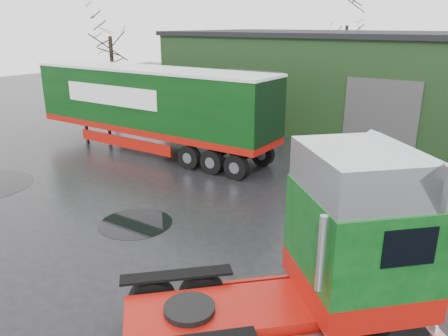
{
  "coord_description": "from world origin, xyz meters",
  "views": [
    {
      "loc": [
        8.31,
        -10.26,
        6.85
      ],
      "look_at": [
        -0.47,
        2.47,
        1.7
      ],
      "focal_mm": 35.0,
      "sensor_mm": 36.0,
      "label": 1
    }
  ],
  "objects_px": {
    "hero_tractor": "(271,254)",
    "tree_back_a": "(345,47)",
    "tree_left": "(112,60)",
    "trailer_left": "(150,110)",
    "warehouse": "(409,83)"
  },
  "relations": [
    {
      "from": "hero_tractor",
      "to": "trailer_left",
      "type": "relative_size",
      "value": 0.48
    },
    {
      "from": "warehouse",
      "to": "hero_tractor",
      "type": "xyz_separation_m",
      "value": [
        2.5,
        -23.0,
        -0.91
      ]
    },
    {
      "from": "hero_tractor",
      "to": "trailer_left",
      "type": "xyz_separation_m",
      "value": [
        -12.84,
        9.82,
        0.08
      ]
    },
    {
      "from": "hero_tractor",
      "to": "trailer_left",
      "type": "distance_m",
      "value": 16.17
    },
    {
      "from": "tree_back_a",
      "to": "trailer_left",
      "type": "bearing_deg",
      "value": -95.77
    },
    {
      "from": "trailer_left",
      "to": "warehouse",
      "type": "bearing_deg",
      "value": -38.72
    },
    {
      "from": "tree_left",
      "to": "tree_back_a",
      "type": "relative_size",
      "value": 0.89
    },
    {
      "from": "trailer_left",
      "to": "tree_back_a",
      "type": "bearing_deg",
      "value": -6.36
    },
    {
      "from": "trailer_left",
      "to": "tree_left",
      "type": "relative_size",
      "value": 1.76
    },
    {
      "from": "hero_tractor",
      "to": "tree_back_a",
      "type": "relative_size",
      "value": 0.76
    },
    {
      "from": "warehouse",
      "to": "tree_back_a",
      "type": "bearing_deg",
      "value": 128.66
    },
    {
      "from": "hero_tractor",
      "to": "tree_left",
      "type": "distance_m",
      "value": 26.29
    },
    {
      "from": "warehouse",
      "to": "trailer_left",
      "type": "height_order",
      "value": "warehouse"
    },
    {
      "from": "tree_left",
      "to": "hero_tractor",
      "type": "bearing_deg",
      "value": -34.9
    },
    {
      "from": "warehouse",
      "to": "trailer_left",
      "type": "distance_m",
      "value": 16.77
    }
  ]
}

